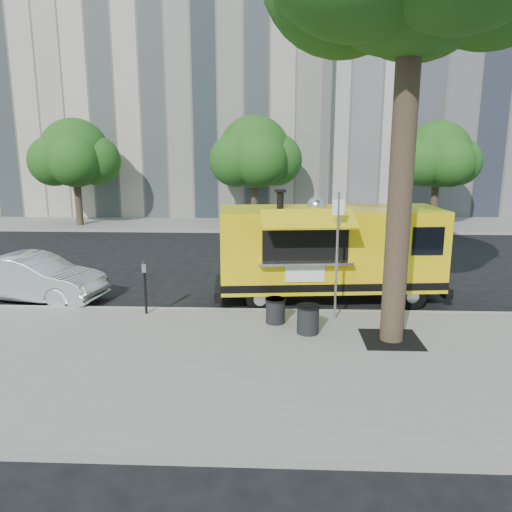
# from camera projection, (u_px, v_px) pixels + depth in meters

# --- Properties ---
(ground) EXTENTS (120.00, 120.00, 0.00)m
(ground) POSITION_uv_depth(u_px,v_px,m) (270.00, 304.00, 13.40)
(ground) COLOR black
(ground) RESTS_ON ground
(sidewalk) EXTENTS (60.00, 6.00, 0.15)m
(sidewalk) POSITION_uv_depth(u_px,v_px,m) (267.00, 365.00, 9.48)
(sidewalk) COLOR gray
(sidewalk) RESTS_ON ground
(curb) EXTENTS (60.00, 0.14, 0.16)m
(curb) POSITION_uv_depth(u_px,v_px,m) (269.00, 312.00, 12.48)
(curb) COLOR #999993
(curb) RESTS_ON ground
(far_sidewalk) EXTENTS (60.00, 5.00, 0.15)m
(far_sidewalk) POSITION_uv_depth(u_px,v_px,m) (274.00, 224.00, 26.55)
(far_sidewalk) COLOR gray
(far_sidewalk) RESTS_ON ground
(building_left) EXTENTS (22.00, 14.00, 24.00)m
(building_left) POSITION_uv_depth(u_px,v_px,m) (154.00, 23.00, 32.58)
(building_left) COLOR #B8AB99
(building_left) RESTS_ON ground
(building_mid) EXTENTS (20.00, 14.00, 20.00)m
(building_mid) POSITION_uv_depth(u_px,v_px,m) (456.00, 56.00, 33.17)
(building_mid) COLOR #AEAAA3
(building_mid) RESTS_ON ground
(tree_well) EXTENTS (1.20, 1.20, 0.02)m
(tree_well) POSITION_uv_depth(u_px,v_px,m) (391.00, 339.00, 10.53)
(tree_well) COLOR black
(tree_well) RESTS_ON sidewalk
(far_tree_a) EXTENTS (3.42, 3.42, 5.36)m
(far_tree_a) POSITION_uv_depth(u_px,v_px,m) (75.00, 153.00, 24.99)
(far_tree_a) COLOR #33261C
(far_tree_a) RESTS_ON far_sidewalk
(far_tree_b) EXTENTS (3.60, 3.60, 5.50)m
(far_tree_b) POSITION_uv_depth(u_px,v_px,m) (254.00, 152.00, 25.00)
(far_tree_b) COLOR #33261C
(far_tree_b) RESTS_ON far_sidewalk
(far_tree_c) EXTENTS (3.24, 3.24, 5.21)m
(far_tree_c) POSITION_uv_depth(u_px,v_px,m) (438.00, 155.00, 24.36)
(far_tree_c) COLOR #33261C
(far_tree_c) RESTS_ON far_sidewalk
(sign_post) EXTENTS (0.28, 0.06, 3.00)m
(sign_post) POSITION_uv_depth(u_px,v_px,m) (337.00, 249.00, 11.42)
(sign_post) COLOR silver
(sign_post) RESTS_ON sidewalk
(parking_meter) EXTENTS (0.11, 0.11, 1.33)m
(parking_meter) POSITION_uv_depth(u_px,v_px,m) (145.00, 281.00, 11.99)
(parking_meter) COLOR black
(parking_meter) RESTS_ON sidewalk
(food_truck) EXTENTS (6.29, 3.26, 3.01)m
(food_truck) POSITION_uv_depth(u_px,v_px,m) (328.00, 250.00, 13.33)
(food_truck) COLOR yellow
(food_truck) RESTS_ON ground
(sedan) EXTENTS (4.07, 2.10, 1.28)m
(sedan) POSITION_uv_depth(u_px,v_px,m) (34.00, 278.00, 13.54)
(sedan) COLOR silver
(sedan) RESTS_ON ground
(trash_bin_left) EXTENTS (0.52, 0.52, 0.62)m
(trash_bin_left) POSITION_uv_depth(u_px,v_px,m) (308.00, 318.00, 10.84)
(trash_bin_left) COLOR black
(trash_bin_left) RESTS_ON sidewalk
(trash_bin_right) EXTENTS (0.48, 0.48, 0.58)m
(trash_bin_right) POSITION_uv_depth(u_px,v_px,m) (275.00, 310.00, 11.48)
(trash_bin_right) COLOR black
(trash_bin_right) RESTS_ON sidewalk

